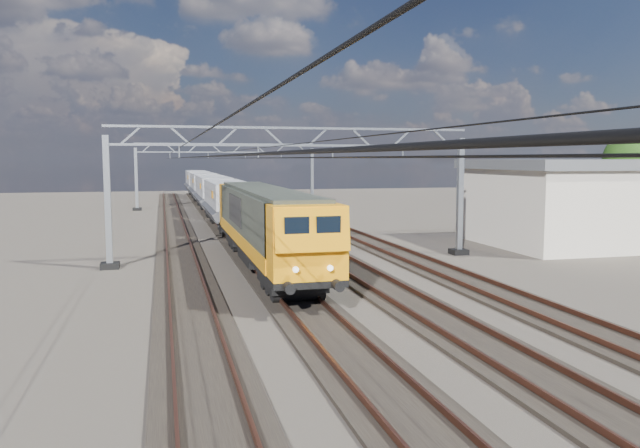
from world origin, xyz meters
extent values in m
plane|color=black|center=(0.00, 0.00, 0.00)|extent=(160.00, 160.00, 0.00)
cube|color=black|center=(-6.00, 0.00, 0.06)|extent=(2.60, 140.00, 0.12)
cube|color=brown|center=(-6.72, 0.00, 0.22)|extent=(0.08, 140.00, 0.16)
cube|color=brown|center=(-5.28, 0.00, 0.22)|extent=(0.08, 140.00, 0.16)
cube|color=black|center=(-2.00, 0.00, 0.06)|extent=(2.60, 140.00, 0.12)
cube|color=brown|center=(-2.72, 0.00, 0.22)|extent=(0.08, 140.00, 0.16)
cube|color=brown|center=(-1.28, 0.00, 0.22)|extent=(0.08, 140.00, 0.16)
cube|color=black|center=(2.00, 0.00, 0.06)|extent=(2.60, 140.00, 0.12)
cube|color=brown|center=(1.28, 0.00, 0.22)|extent=(0.08, 140.00, 0.16)
cube|color=brown|center=(2.72, 0.00, 0.22)|extent=(0.08, 140.00, 0.16)
cube|color=black|center=(6.00, 0.00, 0.06)|extent=(2.60, 140.00, 0.12)
cube|color=brown|center=(5.28, 0.00, 0.22)|extent=(0.08, 140.00, 0.16)
cube|color=brown|center=(6.72, 0.00, 0.22)|extent=(0.08, 140.00, 0.16)
cube|color=#99A0A7|center=(-9.50, 4.00, 3.30)|extent=(0.30, 0.30, 6.60)
cube|color=#99A0A7|center=(9.50, 4.00, 3.30)|extent=(0.30, 0.30, 6.60)
cube|color=black|center=(-9.50, 4.00, 0.15)|extent=(0.90, 0.90, 0.30)
cube|color=black|center=(9.50, 4.00, 0.15)|extent=(0.90, 0.90, 0.30)
cube|color=#99A0A7|center=(0.00, 4.00, 7.05)|extent=(19.30, 0.18, 0.12)
cube|color=#99A0A7|center=(0.00, 4.00, 6.15)|extent=(19.30, 0.18, 0.12)
cube|color=#99A0A7|center=(-8.31, 4.00, 6.60)|extent=(1.03, 0.10, 0.94)
cube|color=#99A0A7|center=(-5.94, 4.00, 6.60)|extent=(1.03, 0.10, 0.94)
cube|color=#99A0A7|center=(-3.56, 4.00, 6.60)|extent=(1.03, 0.10, 0.94)
cube|color=#99A0A7|center=(-1.19, 4.00, 6.60)|extent=(1.03, 0.10, 0.94)
cube|color=#99A0A7|center=(1.19, 4.00, 6.60)|extent=(1.03, 0.10, 0.94)
cube|color=#99A0A7|center=(3.56, 4.00, 6.60)|extent=(1.03, 0.10, 0.94)
cube|color=#99A0A7|center=(5.94, 4.00, 6.60)|extent=(1.03, 0.10, 0.94)
cube|color=#99A0A7|center=(8.31, 4.00, 6.60)|extent=(1.03, 0.10, 0.94)
cube|color=#99A0A7|center=(-6.00, 4.00, 5.82)|extent=(0.06, 0.06, 0.65)
cube|color=#99A0A7|center=(-2.00, 4.00, 5.82)|extent=(0.06, 0.06, 0.65)
cube|color=#99A0A7|center=(2.00, 4.00, 5.82)|extent=(0.06, 0.06, 0.65)
cube|color=#99A0A7|center=(6.00, 4.00, 5.82)|extent=(0.06, 0.06, 0.65)
cube|color=#99A0A7|center=(-9.50, 40.00, 3.30)|extent=(0.30, 0.30, 6.60)
cube|color=#99A0A7|center=(9.50, 40.00, 3.30)|extent=(0.30, 0.30, 6.60)
cube|color=black|center=(-9.50, 40.00, 0.15)|extent=(0.90, 0.90, 0.30)
cube|color=black|center=(9.50, 40.00, 0.15)|extent=(0.90, 0.90, 0.30)
cube|color=#99A0A7|center=(0.00, 40.00, 7.05)|extent=(19.30, 0.18, 0.12)
cube|color=#99A0A7|center=(0.00, 40.00, 6.15)|extent=(19.30, 0.18, 0.12)
cube|color=#99A0A7|center=(-8.31, 40.00, 6.60)|extent=(1.03, 0.10, 0.94)
cube|color=#99A0A7|center=(-5.94, 40.00, 6.60)|extent=(1.03, 0.10, 0.94)
cube|color=#99A0A7|center=(-3.56, 40.00, 6.60)|extent=(1.03, 0.10, 0.94)
cube|color=#99A0A7|center=(-1.19, 40.00, 6.60)|extent=(1.03, 0.10, 0.94)
cube|color=#99A0A7|center=(1.19, 40.00, 6.60)|extent=(1.03, 0.10, 0.94)
cube|color=#99A0A7|center=(3.56, 40.00, 6.60)|extent=(1.03, 0.10, 0.94)
cube|color=#99A0A7|center=(5.94, 40.00, 6.60)|extent=(1.03, 0.10, 0.94)
cube|color=#99A0A7|center=(8.31, 40.00, 6.60)|extent=(1.03, 0.10, 0.94)
cube|color=#99A0A7|center=(-6.00, 40.00, 5.82)|extent=(0.06, 0.06, 0.65)
cube|color=#99A0A7|center=(-2.00, 40.00, 5.82)|extent=(0.06, 0.06, 0.65)
cube|color=#99A0A7|center=(2.00, 40.00, 5.82)|extent=(0.06, 0.06, 0.65)
cube|color=#99A0A7|center=(6.00, 40.00, 5.82)|extent=(0.06, 0.06, 0.65)
cylinder|color=black|center=(-6.00, 8.00, 5.50)|extent=(0.03, 140.00, 0.03)
cylinder|color=black|center=(-6.00, 8.00, 6.00)|extent=(0.03, 140.00, 0.03)
cylinder|color=black|center=(-2.00, 8.00, 5.50)|extent=(0.03, 140.00, 0.03)
cylinder|color=black|center=(-2.00, 8.00, 6.00)|extent=(0.03, 140.00, 0.03)
cylinder|color=black|center=(2.00, 8.00, 5.50)|extent=(0.03, 140.00, 0.03)
cylinder|color=black|center=(2.00, 8.00, 6.00)|extent=(0.03, 140.00, 0.03)
cylinder|color=black|center=(6.00, 8.00, 5.50)|extent=(0.03, 140.00, 0.03)
cylinder|color=black|center=(6.00, 8.00, 6.00)|extent=(0.03, 140.00, 0.03)
cube|color=black|center=(-2.00, -4.39, 0.75)|extent=(2.20, 3.60, 0.60)
cube|color=black|center=(-2.00, 8.61, 0.75)|extent=(2.20, 3.60, 0.60)
cube|color=black|center=(-2.00, 2.11, 1.13)|extent=(2.65, 20.00, 0.25)
cube|color=black|center=(-2.00, 2.11, 0.75)|extent=(2.20, 4.50, 0.75)
cube|color=#292D25|center=(-2.00, 2.11, 2.55)|extent=(2.65, 17.00, 2.60)
cube|color=orange|center=(-3.34, 2.11, 1.55)|extent=(0.04, 17.00, 0.60)
cube|color=orange|center=(-0.66, 2.11, 1.55)|extent=(0.04, 17.00, 0.60)
cube|color=black|center=(-3.35, 3.11, 2.90)|extent=(0.05, 5.00, 1.40)
cube|color=black|center=(-0.65, 3.11, 2.90)|extent=(0.05, 5.00, 1.40)
cube|color=#292D25|center=(-2.00, 2.11, 3.92)|extent=(2.25, 18.00, 0.15)
cube|color=orange|center=(-2.00, -6.99, 2.55)|extent=(2.65, 1.80, 2.60)
cube|color=orange|center=(-2.00, -7.94, 3.05)|extent=(2.60, 0.46, 1.52)
cube|color=black|center=(-2.55, -8.04, 3.15)|extent=(0.85, 0.08, 0.75)
cube|color=black|center=(-1.45, -8.04, 3.15)|extent=(0.85, 0.08, 0.75)
cylinder|color=black|center=(-2.85, -8.19, 1.15)|extent=(0.36, 0.50, 0.36)
cylinder|color=black|center=(-1.15, -8.19, 1.15)|extent=(0.36, 0.50, 0.36)
cylinder|color=white|center=(-2.60, -8.09, 1.75)|extent=(0.20, 0.08, 0.20)
cylinder|color=white|center=(-1.40, -8.09, 1.75)|extent=(0.20, 0.08, 0.20)
cube|color=orange|center=(-2.00, 11.21, 2.55)|extent=(2.65, 1.80, 2.60)
cube|color=orange|center=(-2.00, 12.16, 3.05)|extent=(2.60, 0.46, 1.52)
cube|color=black|center=(-2.55, 12.26, 3.15)|extent=(0.85, 0.08, 0.75)
cube|color=black|center=(-1.45, 12.26, 3.15)|extent=(0.85, 0.08, 0.75)
cylinder|color=black|center=(-2.85, 12.41, 1.15)|extent=(0.36, 0.50, 0.36)
cylinder|color=black|center=(-1.15, 12.41, 1.15)|extent=(0.36, 0.50, 0.36)
cylinder|color=white|center=(-2.60, 12.31, 1.75)|extent=(0.20, 0.08, 0.20)
cylinder|color=white|center=(-1.40, 12.31, 1.75)|extent=(0.20, 0.08, 0.20)
cube|color=black|center=(-2.00, 15.31, 0.72)|extent=(2.20, 2.60, 0.55)
cube|color=black|center=(-2.00, 24.31, 0.72)|extent=(2.20, 2.60, 0.55)
cube|color=black|center=(-2.00, 19.81, 1.08)|extent=(2.40, 13.00, 0.20)
cube|color=gray|center=(-2.00, 19.81, 2.80)|extent=(2.80, 12.00, 1.80)
cube|color=#424449|center=(-2.95, 19.81, 1.55)|extent=(1.48, 12.00, 1.36)
cube|color=#424449|center=(-1.05, 19.81, 1.55)|extent=(1.48, 12.00, 1.36)
cube|color=orange|center=(-3.42, 16.81, 2.90)|extent=(0.04, 1.20, 0.50)
cube|color=black|center=(-2.00, 29.51, 0.72)|extent=(2.20, 2.60, 0.55)
cube|color=black|center=(-2.00, 38.51, 0.72)|extent=(2.20, 2.60, 0.55)
cube|color=black|center=(-2.00, 34.01, 1.08)|extent=(2.40, 13.00, 0.20)
cube|color=gray|center=(-2.00, 34.01, 2.80)|extent=(2.80, 12.00, 1.80)
cube|color=#424449|center=(-2.95, 34.01, 1.55)|extent=(1.48, 12.00, 1.36)
cube|color=#424449|center=(-1.05, 34.01, 1.55)|extent=(1.48, 12.00, 1.36)
cube|color=orange|center=(-3.42, 31.01, 2.90)|extent=(0.04, 1.20, 0.50)
cube|color=black|center=(-2.00, 43.71, 0.72)|extent=(2.20, 2.60, 0.55)
cube|color=black|center=(-2.00, 52.71, 0.72)|extent=(2.20, 2.60, 0.55)
cube|color=black|center=(-2.00, 48.21, 1.08)|extent=(2.40, 13.00, 0.20)
cube|color=gray|center=(-2.00, 48.21, 2.80)|extent=(2.80, 12.00, 1.80)
cube|color=#424449|center=(-2.95, 48.21, 1.55)|extent=(1.48, 12.00, 1.36)
cube|color=#424449|center=(-1.05, 48.21, 1.55)|extent=(1.48, 12.00, 1.36)
cube|color=orange|center=(-3.42, 45.21, 2.90)|extent=(0.04, 1.20, 0.50)
cube|color=black|center=(-2.00, 57.91, 0.72)|extent=(2.20, 2.60, 0.55)
cube|color=black|center=(-2.00, 66.91, 0.72)|extent=(2.20, 2.60, 0.55)
cube|color=black|center=(-2.00, 62.41, 1.08)|extent=(2.40, 13.00, 0.20)
cube|color=gray|center=(-2.00, 62.41, 2.80)|extent=(2.80, 12.00, 1.80)
cube|color=#424449|center=(-2.95, 62.41, 1.55)|extent=(1.48, 12.00, 1.36)
cube|color=#424449|center=(-1.05, 62.41, 1.55)|extent=(1.48, 12.00, 1.36)
cube|color=orange|center=(-3.42, 59.41, 2.90)|extent=(0.04, 1.20, 0.50)
cube|color=beige|center=(22.00, 6.00, 2.40)|extent=(18.00, 10.00, 4.80)
cube|color=slate|center=(22.00, 6.00, 5.10)|extent=(18.60, 10.60, 0.60)
cylinder|color=#362318|center=(30.00, 14.00, 1.88)|extent=(0.70, 0.70, 3.75)
sphere|color=#18360E|center=(30.00, 14.00, 5.25)|extent=(5.25, 5.25, 5.25)
camera|label=1|loc=(-6.87, -28.28, 5.46)|focal=35.00mm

